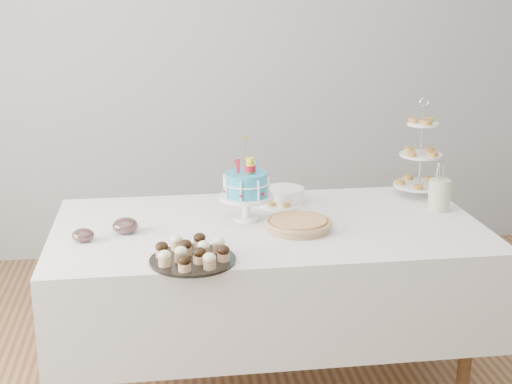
{
  "coord_description": "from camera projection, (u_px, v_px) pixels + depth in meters",
  "views": [
    {
      "loc": [
        -0.47,
        -2.7,
        1.82
      ],
      "look_at": [
        -0.05,
        0.3,
        0.92
      ],
      "focal_mm": 50.0,
      "sensor_mm": 36.0,
      "label": 1
    }
  ],
  "objects": [
    {
      "name": "walls",
      "position": [
        281.0,
        108.0,
        2.76
      ],
      "size": [
        5.04,
        4.04,
        2.7
      ],
      "color": "#9FA1A4",
      "rests_on": "floor"
    },
    {
      "name": "table",
      "position": [
        268.0,
        271.0,
        3.28
      ],
      "size": [
        1.92,
        1.02,
        0.77
      ],
      "color": "silver",
      "rests_on": "floor"
    },
    {
      "name": "birthday_cake",
      "position": [
        246.0,
        198.0,
        3.24
      ],
      "size": [
        0.25,
        0.25,
        0.38
      ],
      "rotation": [
        0.0,
        0.0,
        -0.36
      ],
      "color": "white",
      "rests_on": "table"
    },
    {
      "name": "cupcake_tray",
      "position": [
        192.0,
        252.0,
        2.77
      ],
      "size": [
        0.34,
        0.34,
        0.08
      ],
      "color": "black",
      "rests_on": "table"
    },
    {
      "name": "pie",
      "position": [
        299.0,
        224.0,
        3.13
      ],
      "size": [
        0.3,
        0.3,
        0.05
      ],
      "color": "tan",
      "rests_on": "table"
    },
    {
      "name": "tiered_stand",
      "position": [
        421.0,
        155.0,
        3.58
      ],
      "size": [
        0.26,
        0.26,
        0.5
      ],
      "color": "silver",
      "rests_on": "table"
    },
    {
      "name": "plate_stack",
      "position": [
        284.0,
        195.0,
        3.51
      ],
      "size": [
        0.2,
        0.2,
        0.08
      ],
      "color": "white",
      "rests_on": "table"
    },
    {
      "name": "pastry_plate",
      "position": [
        281.0,
        202.0,
        3.48
      ],
      "size": [
        0.21,
        0.21,
        0.03
      ],
      "color": "white",
      "rests_on": "table"
    },
    {
      "name": "jam_bowl_a",
      "position": [
        83.0,
        235.0,
        2.99
      ],
      "size": [
        0.09,
        0.09,
        0.06
      ],
      "color": "silver",
      "rests_on": "table"
    },
    {
      "name": "jam_bowl_b",
      "position": [
        125.0,
        226.0,
        3.09
      ],
      "size": [
        0.11,
        0.11,
        0.07
      ],
      "color": "silver",
      "rests_on": "table"
    },
    {
      "name": "utensil_pitcher",
      "position": [
        439.0,
        194.0,
        3.39
      ],
      "size": [
        0.11,
        0.1,
        0.23
      ],
      "rotation": [
        0.0,
        0.0,
        -0.07
      ],
      "color": "white",
      "rests_on": "table"
    }
  ]
}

